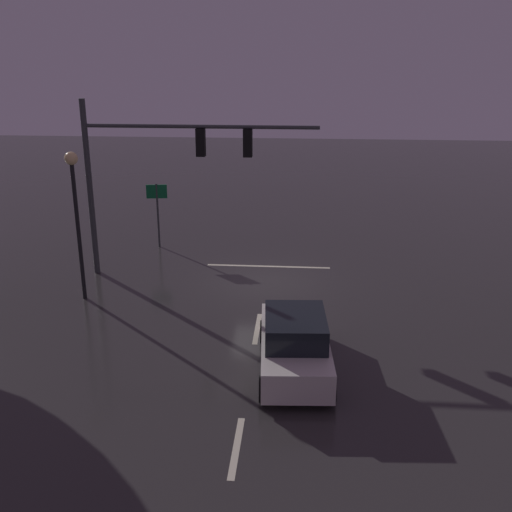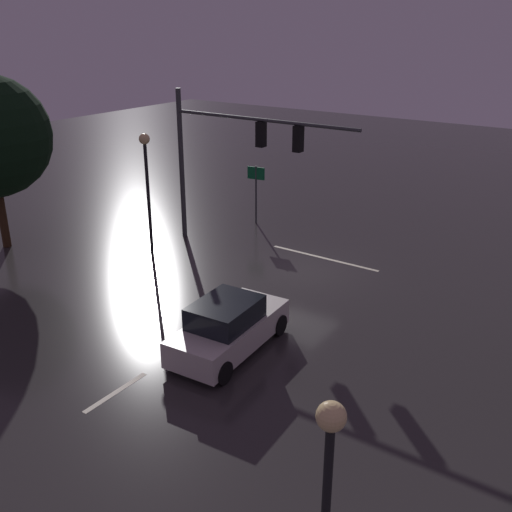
{
  "view_description": "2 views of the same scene",
  "coord_description": "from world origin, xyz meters",
  "px_view_note": "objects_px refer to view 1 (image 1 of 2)",
  "views": [
    {
      "loc": [
        -1.31,
        21.02,
        8.27
      ],
      "look_at": [
        0.13,
        2.93,
        2.05
      ],
      "focal_mm": 41.83,
      "sensor_mm": 36.0,
      "label": 1
    },
    {
      "loc": [
        -10.76,
        18.89,
        9.38
      ],
      "look_at": [
        -0.19,
        3.57,
        1.91
      ],
      "focal_mm": 41.29,
      "sensor_mm": 36.0,
      "label": 2
    }
  ],
  "objects_px": {
    "route_sign": "(157,202)",
    "car_approaching": "(295,344)",
    "traffic_signal_assembly": "(161,159)",
    "street_lamp_right_kerb": "(75,199)"
  },
  "relations": [
    {
      "from": "street_lamp_right_kerb",
      "to": "route_sign",
      "type": "bearing_deg",
      "value": -101.85
    },
    {
      "from": "traffic_signal_assembly",
      "to": "street_lamp_right_kerb",
      "type": "height_order",
      "value": "traffic_signal_assembly"
    },
    {
      "from": "street_lamp_right_kerb",
      "to": "route_sign",
      "type": "height_order",
      "value": "street_lamp_right_kerb"
    },
    {
      "from": "car_approaching",
      "to": "route_sign",
      "type": "bearing_deg",
      "value": -59.3
    },
    {
      "from": "route_sign",
      "to": "car_approaching",
      "type": "bearing_deg",
      "value": 120.7
    },
    {
      "from": "traffic_signal_assembly",
      "to": "car_approaching",
      "type": "xyz_separation_m",
      "value": [
        -5.13,
        7.09,
        -3.73
      ]
    },
    {
      "from": "traffic_signal_assembly",
      "to": "route_sign",
      "type": "relative_size",
      "value": 3.03
    },
    {
      "from": "car_approaching",
      "to": "route_sign",
      "type": "xyz_separation_m",
      "value": [
        6.23,
        -10.49,
        1.27
      ]
    },
    {
      "from": "traffic_signal_assembly",
      "to": "route_sign",
      "type": "bearing_deg",
      "value": -72.08
    },
    {
      "from": "car_approaching",
      "to": "route_sign",
      "type": "relative_size",
      "value": 1.55
    }
  ]
}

